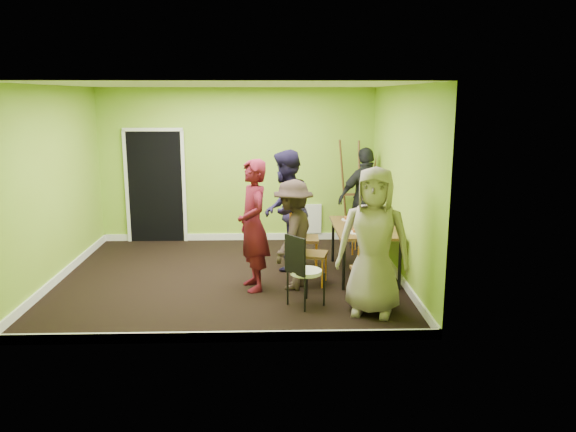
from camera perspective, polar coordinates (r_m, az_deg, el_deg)
name	(u,v)px	position (r m, az deg, el deg)	size (l,w,h in m)	color
ground	(230,278)	(8.45, -5.88, -6.24)	(5.00, 5.00, 0.00)	black
room_walls	(227,212)	(8.24, -6.17, 0.40)	(5.04, 4.54, 2.82)	#8BB62E
dining_table	(364,230)	(8.44, 7.77, -1.39)	(0.90, 1.50, 0.75)	black
chair_left_far	(299,232)	(8.62, 1.08, -1.67)	(0.47, 0.46, 1.06)	orange
chair_left_near	(307,248)	(8.01, 1.98, -3.24)	(0.48, 0.47, 0.94)	orange
chair_back_end	(366,211)	(9.75, 7.93, 0.51)	(0.53, 0.58, 1.00)	orange
chair_front_end	(371,265)	(7.19, 8.39, -4.97)	(0.44, 0.44, 0.99)	orange
chair_bentwood	(302,267)	(7.14, 1.44, -5.23)	(0.52, 0.52, 0.95)	black
easel	(358,192)	(10.29, 7.09, 2.44)	(0.76, 0.72, 1.90)	brown
plate_near_left	(348,220)	(8.81, 6.16, -0.37)	(0.22, 0.22, 0.01)	white
plate_near_right	(357,232)	(8.00, 7.06, -1.67)	(0.26, 0.26, 0.01)	white
plate_far_back	(356,219)	(8.91, 6.91, -0.25)	(0.24, 0.24, 0.01)	white
plate_far_front	(377,235)	(7.89, 9.01, -1.93)	(0.27, 0.27, 0.01)	white
plate_wall_back	(374,222)	(8.68, 8.78, -0.64)	(0.23, 0.23, 0.01)	white
plate_wall_front	(385,228)	(8.32, 9.85, -1.22)	(0.23, 0.23, 0.01)	white
thermos	(363,220)	(8.36, 7.64, -0.45)	(0.08, 0.08, 0.20)	white
blue_bottle	(389,225)	(8.18, 10.21, -0.86)	(0.08, 0.08, 0.18)	#1B32D0
orange_bottle	(355,222)	(8.51, 6.83, -0.58)	(0.03, 0.03, 0.09)	orange
glass_mid	(355,219)	(8.68, 6.83, -0.26)	(0.07, 0.07, 0.11)	black
glass_back	(369,217)	(8.85, 8.20, -0.09)	(0.07, 0.07, 0.10)	black
glass_front	(379,229)	(8.06, 9.20, -1.34)	(0.06, 0.06, 0.09)	black
cup_a	(360,226)	(8.21, 7.32, -1.03)	(0.12, 0.12, 0.10)	white
cup_b	(376,222)	(8.55, 8.97, -0.58)	(0.09, 0.09, 0.09)	white
person_standing	(253,225)	(7.71, -3.56, -0.95)	(0.66, 0.44, 1.82)	#520E1C
person_left_far	(286,210)	(8.65, -0.24, 0.62)	(0.90, 0.70, 1.85)	#191432
person_left_near	(293,235)	(7.77, 0.54, -1.92)	(0.99, 0.57, 1.53)	#2E211F
person_back_end	(366,199)	(9.86, 7.93, 1.74)	(1.05, 0.44, 1.79)	black
person_front_end	(374,242)	(6.91, 8.69, -2.58)	(0.90, 0.58, 1.83)	gray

